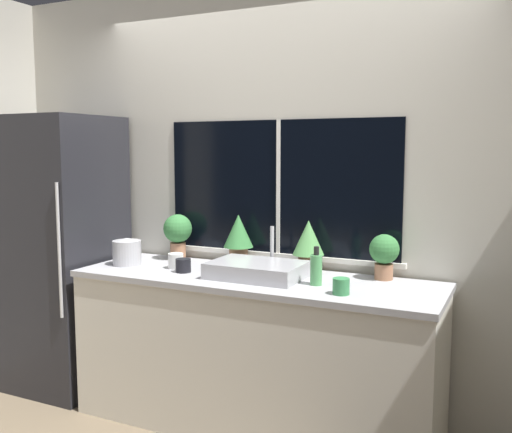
# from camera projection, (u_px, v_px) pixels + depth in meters

# --- Properties ---
(wall_back) EXTENTS (8.00, 0.09, 2.70)m
(wall_back) POSITION_uv_depth(u_px,v_px,m) (281.00, 194.00, 3.59)
(wall_back) COLOR beige
(wall_back) RESTS_ON ground_plane
(wall_left) EXTENTS (0.06, 7.00, 2.70)m
(wall_left) POSITION_uv_depth(u_px,v_px,m) (107.00, 181.00, 5.17)
(wall_left) COLOR beige
(wall_left) RESTS_ON ground_plane
(counter) EXTENTS (2.15, 0.67, 0.90)m
(counter) POSITION_uv_depth(u_px,v_px,m) (254.00, 352.00, 3.34)
(counter) COLOR silver
(counter) RESTS_ON ground_plane
(refrigerator) EXTENTS (0.65, 0.68, 1.85)m
(refrigerator) POSITION_uv_depth(u_px,v_px,m) (64.00, 253.00, 3.90)
(refrigerator) COLOR #232328
(refrigerator) RESTS_ON ground_plane
(sink) EXTENTS (0.53, 0.42, 0.27)m
(sink) POSITION_uv_depth(u_px,v_px,m) (257.00, 270.00, 3.26)
(sink) COLOR #ADADB2
(sink) RESTS_ON counter
(potted_plant_far_left) EXTENTS (0.19, 0.19, 0.30)m
(potted_plant_far_left) POSITION_uv_depth(u_px,v_px,m) (178.00, 232.00, 3.78)
(potted_plant_far_left) COLOR #9E6B4C
(potted_plant_far_left) RESTS_ON counter
(potted_plant_center_left) EXTENTS (0.19, 0.19, 0.32)m
(potted_plant_center_left) POSITION_uv_depth(u_px,v_px,m) (238.00, 236.00, 3.59)
(potted_plant_center_left) COLOR #9E6B4C
(potted_plant_center_left) RESTS_ON counter
(potted_plant_center_right) EXTENTS (0.19, 0.19, 0.31)m
(potted_plant_center_right) POSITION_uv_depth(u_px,v_px,m) (308.00, 242.00, 3.39)
(potted_plant_center_right) COLOR #9E6B4C
(potted_plant_center_right) RESTS_ON counter
(potted_plant_far_right) EXTENTS (0.17, 0.17, 0.26)m
(potted_plant_far_right) POSITION_uv_depth(u_px,v_px,m) (384.00, 253.00, 3.20)
(potted_plant_far_right) COLOR #9E6B4C
(potted_plant_far_right) RESTS_ON counter
(soap_bottle) EXTENTS (0.06, 0.06, 0.21)m
(soap_bottle) POSITION_uv_depth(u_px,v_px,m) (316.00, 269.00, 3.07)
(soap_bottle) COLOR #519E5B
(soap_bottle) RESTS_ON counter
(mug_white) EXTENTS (0.09, 0.09, 0.09)m
(mug_white) POSITION_uv_depth(u_px,v_px,m) (176.00, 261.00, 3.51)
(mug_white) COLOR white
(mug_white) RESTS_ON counter
(mug_green) EXTENTS (0.09, 0.09, 0.08)m
(mug_green) POSITION_uv_depth(u_px,v_px,m) (341.00, 286.00, 2.88)
(mug_green) COLOR #38844C
(mug_green) RESTS_ON counter
(mug_black) EXTENTS (0.09, 0.09, 0.08)m
(mug_black) POSITION_uv_depth(u_px,v_px,m) (183.00, 265.00, 3.40)
(mug_black) COLOR black
(mug_black) RESTS_ON counter
(kettle) EXTENTS (0.18, 0.18, 0.17)m
(kettle) POSITION_uv_depth(u_px,v_px,m) (127.00, 252.00, 3.61)
(kettle) COLOR #B2B2B7
(kettle) RESTS_ON counter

